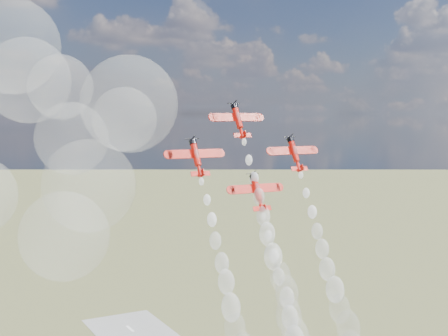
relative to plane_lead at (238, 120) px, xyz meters
name	(u,v)px	position (x,y,z in m)	size (l,w,h in m)	color
plane_lead	(238,120)	(0.00, 0.00, 0.00)	(12.66, 6.66, 8.27)	red
plane_left	(196,157)	(-12.95, -4.38, -7.93)	(12.66, 6.66, 8.27)	red
plane_right	(294,153)	(12.95, -4.38, -7.93)	(12.66, 6.66, 8.27)	red
plane_slot	(257,191)	(0.00, -8.76, -15.87)	(12.66, 6.66, 8.27)	red
smoke_trail_lead	(284,293)	(-0.06, -19.82, -36.15)	(5.62, 24.69, 42.45)	white
smoke_trail_right	(345,327)	(12.89, -24.26, -44.21)	(5.21, 24.51, 42.99)	white
drifted_smoke_cloud	(20,125)	(-47.61, 8.51, -0.94)	(70.90, 37.62, 56.44)	white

